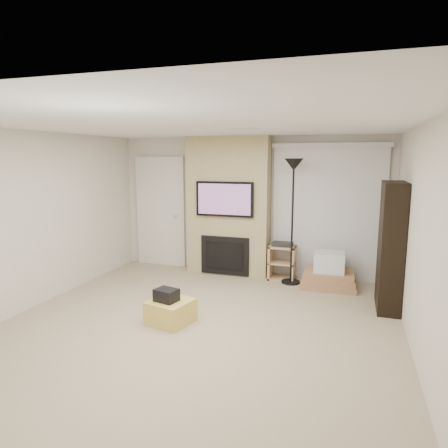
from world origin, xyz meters
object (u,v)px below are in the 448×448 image
(floor_lamp, at_px, (293,186))
(ottoman, at_px, (171,312))
(box_stack, at_px, (329,274))
(av_stand, at_px, (282,260))
(bookshelf, at_px, (391,246))

(floor_lamp, bearing_deg, ottoman, -119.89)
(ottoman, bearing_deg, floor_lamp, 60.11)
(floor_lamp, distance_m, box_stack, 1.57)
(ottoman, height_order, av_stand, av_stand)
(av_stand, distance_m, box_stack, 0.85)
(floor_lamp, distance_m, bookshelf, 1.82)
(ottoman, bearing_deg, av_stand, 65.74)
(av_stand, height_order, box_stack, av_stand)
(bookshelf, bearing_deg, ottoman, -152.39)
(ottoman, height_order, bookshelf, bookshelf)
(bookshelf, bearing_deg, av_stand, 151.29)
(ottoman, height_order, box_stack, box_stack)
(av_stand, xyz_separation_m, box_stack, (0.81, -0.20, -0.12))
(ottoman, distance_m, floor_lamp, 2.90)
(bookshelf, bearing_deg, box_stack, 140.24)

